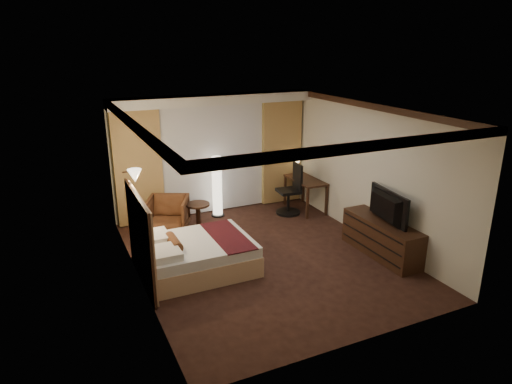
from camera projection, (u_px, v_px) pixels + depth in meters
name	position (u px, v px, depth m)	size (l,w,h in m)	color
floor	(265.00, 257.00, 8.39)	(4.50, 5.50, 0.01)	black
ceiling	(266.00, 110.00, 7.54)	(4.50, 5.50, 0.01)	white
back_wall	(212.00, 154.00, 10.33)	(4.50, 0.02, 2.70)	beige
left_wall	(135.00, 206.00, 7.07)	(0.02, 5.50, 2.70)	beige
right_wall	(369.00, 173.00, 8.87)	(0.02, 5.50, 2.70)	beige
crown_molding	(266.00, 114.00, 7.56)	(4.50, 5.50, 0.12)	black
soffit	(215.00, 99.00, 9.72)	(4.50, 0.50, 0.20)	white
curtain_sheer	(214.00, 159.00, 10.30)	(2.48, 0.04, 2.45)	silver
curtain_left_drape	(138.00, 168.00, 9.56)	(1.00, 0.14, 2.45)	tan
curtain_right_drape	(281.00, 152.00, 10.92)	(1.00, 0.14, 2.45)	tan
wall_sconce	(135.00, 176.00, 7.72)	(0.24, 0.24, 0.24)	white
bed	(198.00, 256.00, 7.86)	(1.85, 1.44, 0.54)	white
headboard	(141.00, 240.00, 7.33)	(0.12, 1.74, 1.50)	tan
armchair	(168.00, 213.00, 9.38)	(0.80, 0.75, 0.82)	#532C18
side_table	(198.00, 216.00, 9.64)	(0.50, 0.50, 0.55)	black
floor_lamp	(217.00, 186.00, 10.19)	(0.29, 0.29, 1.40)	white
desk	(305.00, 194.00, 10.66)	(0.55, 1.14, 0.75)	black
desk_lamp	(297.00, 168.00, 10.85)	(0.18, 0.18, 0.34)	#FFD899
office_chair	(289.00, 189.00, 10.36)	(0.56, 0.56, 1.17)	black
dresser	(381.00, 238.00, 8.41)	(0.50, 1.73, 0.67)	black
television	(383.00, 204.00, 8.18)	(1.13, 0.65, 0.15)	black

